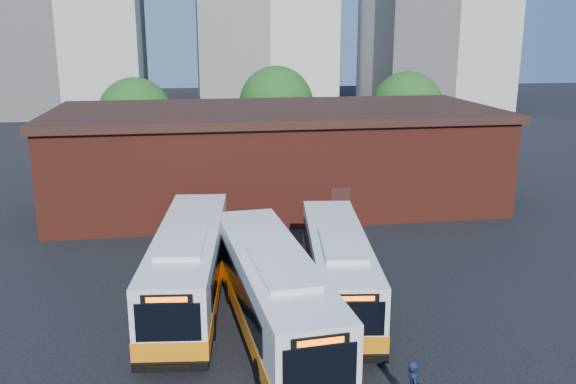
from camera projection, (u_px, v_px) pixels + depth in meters
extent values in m
plane|color=black|center=(351.00, 348.00, 22.24)|extent=(220.00, 220.00, 0.00)
cube|color=white|center=(189.00, 263.00, 25.61)|extent=(3.85, 12.10, 2.82)
cube|color=orange|center=(190.00, 281.00, 25.82)|extent=(3.90, 12.15, 0.69)
cube|color=black|center=(190.00, 292.00, 25.95)|extent=(3.89, 12.14, 0.25)
cube|color=black|center=(168.00, 323.00, 19.77)|extent=(2.14, 0.30, 1.34)
cube|color=black|center=(167.00, 299.00, 19.55)|extent=(1.68, 0.25, 0.32)
cube|color=#FF5905|center=(166.00, 300.00, 19.52)|extent=(1.33, 0.17, 0.18)
cube|color=black|center=(170.00, 367.00, 20.11)|extent=(2.53, 0.42, 0.32)
cube|color=black|center=(169.00, 368.00, 19.87)|extent=(1.47, 0.54, 0.06)
cube|color=black|center=(168.00, 369.00, 19.68)|extent=(1.43, 0.20, 0.18)
cube|color=black|center=(159.00, 254.00, 25.87)|extent=(1.09, 9.22, 1.04)
cube|color=black|center=(220.00, 253.00, 25.98)|extent=(1.09, 9.22, 1.04)
cube|color=white|center=(183.00, 241.00, 23.79)|extent=(2.17, 4.33, 0.22)
cylinder|color=black|center=(149.00, 329.00, 22.63)|extent=(0.43, 1.02, 0.99)
cylinder|color=black|center=(211.00, 327.00, 22.73)|extent=(0.43, 1.02, 0.99)
cylinder|color=black|center=(173.00, 264.00, 28.95)|extent=(0.43, 1.02, 0.99)
cylinder|color=black|center=(222.00, 263.00, 29.05)|extent=(0.43, 1.02, 0.99)
cube|color=white|center=(273.00, 291.00, 22.79)|extent=(3.59, 12.21, 2.86)
cube|color=orange|center=(273.00, 311.00, 23.00)|extent=(3.64, 12.26, 0.70)
cube|color=black|center=(273.00, 323.00, 23.13)|extent=(3.63, 12.25, 0.25)
cube|color=black|center=(320.00, 368.00, 17.04)|extent=(2.17, 0.25, 1.35)
cube|color=black|center=(320.00, 341.00, 16.82)|extent=(1.70, 0.21, 0.32)
cube|color=#FF5905|center=(321.00, 342.00, 16.79)|extent=(1.35, 0.14, 0.18)
cube|color=black|center=(237.00, 283.00, 22.79)|extent=(0.86, 9.35, 1.05)
cube|color=black|center=(304.00, 277.00, 23.40)|extent=(0.86, 9.35, 1.05)
cube|color=white|center=(282.00, 267.00, 20.99)|extent=(2.10, 4.35, 0.22)
cylinder|color=black|center=(261.00, 373.00, 19.64)|extent=(0.41, 1.03, 1.00)
cylinder|color=black|center=(330.00, 364.00, 20.18)|extent=(0.41, 1.03, 1.00)
cylinder|color=black|center=(230.00, 291.00, 25.85)|extent=(0.41, 1.03, 1.00)
cylinder|color=black|center=(283.00, 286.00, 26.39)|extent=(0.41, 1.03, 1.00)
cube|color=white|center=(338.00, 265.00, 25.75)|extent=(3.72, 11.17, 2.60)
cube|color=orange|center=(337.00, 282.00, 25.94)|extent=(3.77, 11.22, 0.64)
cube|color=black|center=(337.00, 292.00, 26.06)|extent=(3.76, 11.21, 0.23)
cube|color=black|center=(355.00, 319.00, 20.36)|extent=(1.97, 0.31, 1.23)
cube|color=black|center=(356.00, 298.00, 20.16)|extent=(1.55, 0.25, 0.29)
cube|color=#FF5905|center=(356.00, 299.00, 20.13)|extent=(1.22, 0.18, 0.16)
cube|color=black|center=(354.00, 359.00, 20.68)|extent=(2.33, 0.43, 0.29)
cube|color=black|center=(355.00, 360.00, 20.46)|extent=(1.36, 0.51, 0.05)
cube|color=black|center=(356.00, 361.00, 20.28)|extent=(1.32, 0.21, 0.16)
cube|color=black|center=(309.00, 257.00, 26.01)|extent=(1.15, 8.48, 0.96)
cube|color=black|center=(365.00, 256.00, 26.07)|extent=(1.15, 8.48, 0.96)
cube|color=white|center=(342.00, 245.00, 24.07)|extent=(2.06, 4.01, 0.20)
cylinder|color=black|center=(318.00, 325.00, 23.02)|extent=(0.41, 0.94, 0.91)
cylinder|color=black|center=(374.00, 324.00, 23.07)|extent=(0.41, 0.94, 0.91)
cylinder|color=black|center=(308.00, 266.00, 28.84)|extent=(0.41, 0.94, 0.91)
cylinder|color=black|center=(353.00, 265.00, 28.90)|extent=(0.41, 0.94, 0.91)
cube|color=maroon|center=(276.00, 159.00, 40.58)|extent=(28.00, 12.00, 6.00)
cube|color=black|center=(275.00, 112.00, 39.78)|extent=(28.60, 12.60, 0.50)
cube|color=black|center=(340.00, 208.00, 35.73)|extent=(1.20, 0.08, 2.40)
cylinder|color=#382314|center=(138.00, 153.00, 50.95)|extent=(0.36, 0.36, 2.70)
sphere|color=#164E19|center=(135.00, 114.00, 50.11)|extent=(6.00, 6.00, 6.00)
cylinder|color=#382314|center=(276.00, 144.00, 54.65)|extent=(0.36, 0.36, 2.95)
sphere|color=#164E19|center=(276.00, 103.00, 53.73)|extent=(6.56, 6.56, 6.56)
cylinder|color=#382314|center=(405.00, 147.00, 53.46)|extent=(0.36, 0.36, 2.81)
sphere|color=#164E19|center=(407.00, 108.00, 52.59)|extent=(6.24, 6.24, 6.24)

